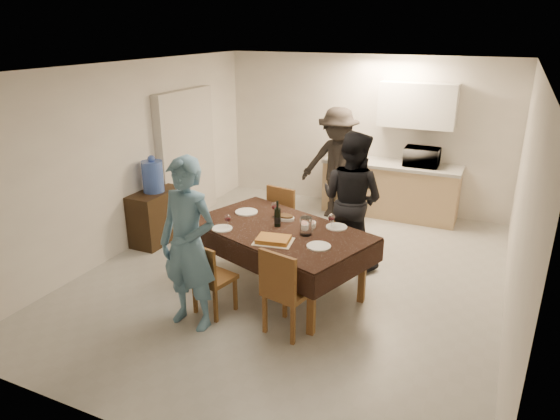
{
  "coord_description": "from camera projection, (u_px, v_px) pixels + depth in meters",
  "views": [
    {
      "loc": [
        2.24,
        -5.34,
        3.04
      ],
      "look_at": [
        -0.07,
        -0.3,
        0.98
      ],
      "focal_mm": 32.0,
      "sensor_mm": 36.0,
      "label": 1
    }
  ],
  "objects": [
    {
      "name": "savoury_tart",
      "position": [
        273.0,
        240.0,
        5.46
      ],
      "size": [
        0.47,
        0.38,
        0.05
      ],
      "primitive_type": "cube",
      "rotation": [
        0.0,
        0.0,
        0.17
      ],
      "color": "#AB8232",
      "rests_on": "dining_table"
    },
    {
      "name": "console",
      "position": [
        157.0,
        216.0,
        7.36
      ],
      "size": [
        0.42,
        0.84,
        0.78
      ],
      "primitive_type": "cube",
      "color": "black",
      "rests_on": "floor"
    },
    {
      "name": "water_jug",
      "position": [
        153.0,
        176.0,
        7.15
      ],
      "size": [
        0.3,
        0.3,
        0.45
      ],
      "primitive_type": "cylinder",
      "color": "#456AD2",
      "rests_on": "console"
    },
    {
      "name": "salad_bowl",
      "position": [
        309.0,
        225.0,
        5.86
      ],
      "size": [
        0.16,
        0.16,
        0.06
      ],
      "primitive_type": "cylinder",
      "color": "white",
      "rests_on": "dining_table"
    },
    {
      "name": "wine_glass_b",
      "position": [
        331.0,
        221.0,
        5.8
      ],
      "size": [
        0.08,
        0.08,
        0.18
      ],
      "primitive_type": null,
      "color": "white",
      "rests_on": "dining_table"
    },
    {
      "name": "wine_bottle",
      "position": [
        277.0,
        214.0,
        5.84
      ],
      "size": [
        0.08,
        0.08,
        0.32
      ],
      "primitive_type": null,
      "color": "black",
      "rests_on": "dining_table"
    },
    {
      "name": "plate_far_left",
      "position": [
        246.0,
        212.0,
        6.32
      ],
      "size": [
        0.29,
        0.29,
        0.02
      ],
      "primitive_type": "cylinder",
      "color": "white",
      "rests_on": "dining_table"
    },
    {
      "name": "person_far",
      "position": [
        352.0,
        200.0,
        6.48
      ],
      "size": [
        1.03,
        0.89,
        1.82
      ],
      "primitive_type": "imported",
      "rotation": [
        0.0,
        0.0,
        2.88
      ],
      "color": "black",
      "rests_on": "floor"
    },
    {
      "name": "wall_right",
      "position": [
        522.0,
        208.0,
        5.06
      ],
      "size": [
        0.02,
        6.0,
        2.6
      ],
      "primitive_type": "cube",
      "color": "silver",
      "rests_on": "floor"
    },
    {
      "name": "upper_cabinet",
      "position": [
        417.0,
        105.0,
        7.89
      ],
      "size": [
        1.2,
        0.34,
        0.7
      ],
      "primitive_type": "cube",
      "color": "white",
      "rests_on": "wall_back"
    },
    {
      "name": "water_pitcher",
      "position": [
        306.0,
        226.0,
        5.62
      ],
      "size": [
        0.14,
        0.14,
        0.21
      ],
      "primitive_type": "cylinder",
      "color": "white",
      "rests_on": "dining_table"
    },
    {
      "name": "ceiling",
      "position": [
        297.0,
        67.0,
        5.58
      ],
      "size": [
        5.0,
        6.0,
        0.02
      ],
      "primitive_type": "cube",
      "color": "white",
      "rests_on": "wall_back"
    },
    {
      "name": "plate_far_right",
      "position": [
        337.0,
        227.0,
        5.85
      ],
      "size": [
        0.25,
        0.25,
        0.01
      ],
      "primitive_type": "cylinder",
      "color": "white",
      "rests_on": "dining_table"
    },
    {
      "name": "stub_partition",
      "position": [
        187.0,
        156.0,
        8.08
      ],
      "size": [
        0.15,
        1.4,
        2.1
      ],
      "primitive_type": "cube",
      "color": "beige",
      "rests_on": "floor"
    },
    {
      "name": "chair_far_right",
      "position": [
        334.0,
        236.0,
        6.33
      ],
      "size": [
        0.52,
        0.54,
        0.47
      ],
      "rotation": [
        0.0,
        0.0,
        2.69
      ],
      "color": "brown",
      "rests_on": "floor"
    },
    {
      "name": "wine_glass_c",
      "position": [
        275.0,
        210.0,
        6.13
      ],
      "size": [
        0.09,
        0.09,
        0.2
      ],
      "primitive_type": null,
      "color": "white",
      "rests_on": "dining_table"
    },
    {
      "name": "person_near",
      "position": [
        188.0,
        245.0,
        5.11
      ],
      "size": [
        0.7,
        0.48,
        1.85
      ],
      "primitive_type": "imported",
      "rotation": [
        0.0,
        0.0,
        -0.06
      ],
      "color": "#5581A2",
      "rests_on": "floor"
    },
    {
      "name": "wall_left",
      "position": [
        132.0,
        157.0,
        7.01
      ],
      "size": [
        0.02,
        6.0,
        2.6
      ],
      "primitive_type": "cube",
      "color": "silver",
      "rests_on": "floor"
    },
    {
      "name": "chair_near_right",
      "position": [
        285.0,
        284.0,
        5.02
      ],
      "size": [
        0.52,
        0.52,
        0.52
      ],
      "rotation": [
        0.0,
        0.0,
        -0.21
      ],
      "color": "brown",
      "rests_on": "floor"
    },
    {
      "name": "wall_front",
      "position": [
        128.0,
        291.0,
        3.47
      ],
      "size": [
        5.0,
        0.02,
        2.6
      ],
      "primitive_type": "cube",
      "color": "silver",
      "rests_on": "floor"
    },
    {
      "name": "kitchen_worktop",
      "position": [
        392.0,
        164.0,
        8.23
      ],
      "size": [
        2.24,
        0.64,
        0.05
      ],
      "primitive_type": "cube",
      "color": "#A0A09B",
      "rests_on": "kitchen_base_cabinet"
    },
    {
      "name": "wine_glass_a",
      "position": [
        228.0,
        221.0,
        5.81
      ],
      "size": [
        0.08,
        0.08,
        0.17
      ],
      "primitive_type": null,
      "color": "white",
      "rests_on": "dining_table"
    },
    {
      "name": "person_kitchen",
      "position": [
        337.0,
        164.0,
        8.14
      ],
      "size": [
        1.18,
        0.68,
        1.83
      ],
      "primitive_type": "imported",
      "color": "black",
      "rests_on": "floor"
    },
    {
      "name": "dining_table",
      "position": [
        280.0,
        231.0,
        5.85
      ],
      "size": [
        2.35,
        1.82,
        0.81
      ],
      "rotation": [
        0.0,
        0.0,
        -0.33
      ],
      "color": "black",
      "rests_on": "floor"
    },
    {
      "name": "chair_far_left",
      "position": [
        269.0,
        220.0,
        6.65
      ],
      "size": [
        0.51,
        0.51,
        0.53
      ],
      "rotation": [
        0.0,
        0.0,
        2.98
      ],
      "color": "brown",
      "rests_on": "floor"
    },
    {
      "name": "chair_near_left",
      "position": [
        210.0,
        272.0,
        5.4
      ],
      "size": [
        0.47,
        0.47,
        0.47
      ],
      "rotation": [
        0.0,
        0.0,
        -0.22
      ],
      "color": "brown",
      "rests_on": "floor"
    },
    {
      "name": "mushroom_dish",
      "position": [
        285.0,
        218.0,
        6.09
      ],
      "size": [
        0.21,
        0.21,
        0.04
      ],
      "primitive_type": "cylinder",
      "color": "white",
      "rests_on": "dining_table"
    },
    {
      "name": "kitchen_base_cabinet",
      "position": [
        390.0,
        190.0,
        8.38
      ],
      "size": [
        2.2,
        0.6,
        0.86
      ],
      "primitive_type": "cube",
      "color": "tan",
      "rests_on": "floor"
    },
    {
      "name": "plate_near_left",
      "position": [
        222.0,
        228.0,
        5.81
      ],
      "size": [
        0.24,
        0.24,
        0.01
      ],
      "primitive_type": "cylinder",
      "color": "white",
      "rests_on": "dining_table"
    },
    {
      "name": "microwave",
      "position": [
        422.0,
        157.0,
        7.98
      ],
      "size": [
        0.54,
        0.37,
        0.3
      ],
      "primitive_type": "imported",
      "rotation": [
        0.0,
        0.0,
        3.14
      ],
      "color": "white",
      "rests_on": "kitchen_worktop"
    },
    {
      "name": "floor",
      "position": [
        294.0,
        274.0,
        6.48
      ],
      "size": [
        5.0,
        6.0,
        0.02
      ],
      "primitive_type": "cube",
      "color": "#A7A7A2",
      "rests_on": "ground"
    },
    {
      "name": "plate_near_right",
      "position": [
        319.0,
        246.0,
        5.34
      ],
      "size": [
        0.26,
        0.26,
        0.02
      ],
      "primitive_type": "cylinder",
      "color": "white",
      "rests_on": "dining_table"
    },
    {
      "name": "wall_back",
      "position": [
        363.0,
        133.0,
        8.59
      ],
      "size": [
        5.0,
        0.02,
        2.6
      ],
      "primitive_type": "cube",
      "color": "silver",
      "rests_on": "floor"
    }
  ]
}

